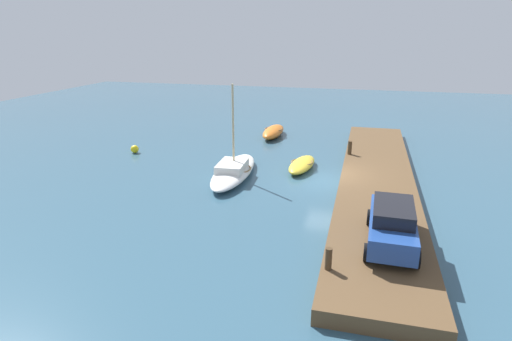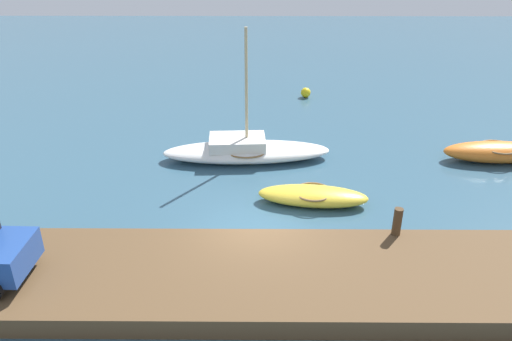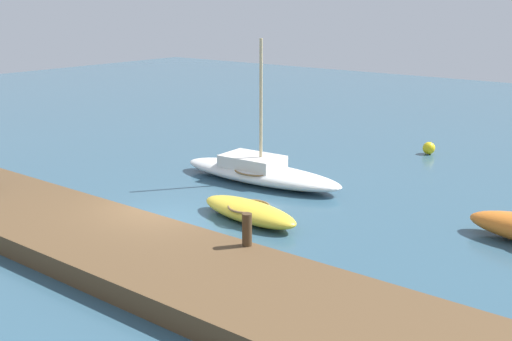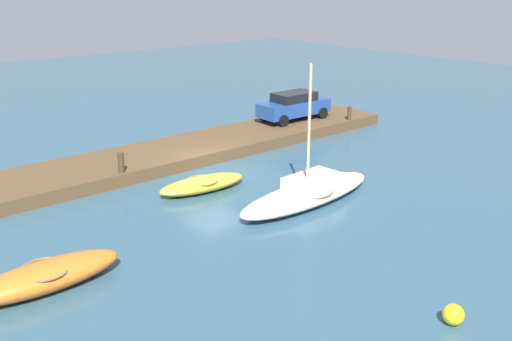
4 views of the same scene
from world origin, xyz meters
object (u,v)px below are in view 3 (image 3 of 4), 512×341
at_px(rowboat_yellow, 249,211).
at_px(marker_buoy, 429,148).
at_px(sailboat_white, 259,171).
at_px(mooring_post_mid_west, 247,230).

relative_size(rowboat_yellow, marker_buoy, 7.11).
bearing_deg(marker_buoy, rowboat_yellow, -93.56).
xyz_separation_m(rowboat_yellow, sailboat_white, (-2.47, 3.68, 0.11)).
relative_size(sailboat_white, mooring_post_mid_west, 8.04).
bearing_deg(mooring_post_mid_west, sailboat_white, 125.79).
height_order(rowboat_yellow, sailboat_white, sailboat_white).
xyz_separation_m(rowboat_yellow, marker_buoy, (0.75, 12.03, -0.03)).
bearing_deg(marker_buoy, sailboat_white, -111.07).
bearing_deg(rowboat_yellow, mooring_post_mid_west, -45.39).
distance_m(mooring_post_mid_west, marker_buoy, 14.90).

